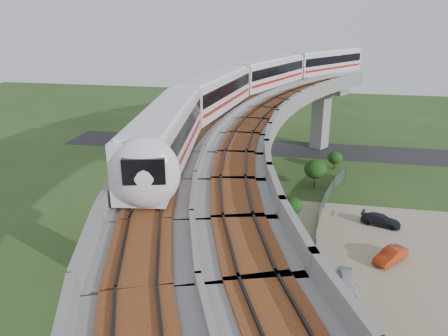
{
  "coord_description": "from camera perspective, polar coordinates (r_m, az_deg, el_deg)",
  "views": [
    {
      "loc": [
        7.03,
        -33.54,
        19.74
      ],
      "look_at": [
        0.63,
        -0.42,
        7.5
      ],
      "focal_mm": 35.0,
      "sensor_mm": 36.0,
      "label": 1
    }
  ],
  "objects": [
    {
      "name": "viaduct",
      "position": [
        35.34,
        5.26,
        2.26
      ],
      "size": [
        19.58,
        73.98,
        11.4
      ],
      "color": "#99968E",
      "rests_on": "ground"
    },
    {
      "name": "car_dark",
      "position": [
        45.22,
        19.79,
        -6.4
      ],
      "size": [
        4.0,
        2.54,
        1.08
      ],
      "primitive_type": "imported",
      "rotation": [
        0.0,
        0.0,
        1.27
      ],
      "color": "black",
      "rests_on": "dirt_lot"
    },
    {
      "name": "fence",
      "position": [
        38.64,
        13.75,
        -10.13
      ],
      "size": [
        3.87,
        38.73,
        1.5
      ],
      "color": "#2D382D",
      "rests_on": "ground"
    },
    {
      "name": "tree_4",
      "position": [
        28.76,
        8.83,
        -17.5
      ],
      "size": [
        1.98,
        1.98,
        3.22
      ],
      "color": "#382314",
      "rests_on": "ground"
    },
    {
      "name": "tree_3",
      "position": [
        35.97,
        9.31,
        -8.98
      ],
      "size": [
        2.45,
        2.45,
        3.55
      ],
      "color": "#382314",
      "rests_on": "ground"
    },
    {
      "name": "car_red",
      "position": [
        39.32,
        20.94,
        -10.61
      ],
      "size": [
        3.23,
        3.48,
        1.16
      ],
      "primitive_type": "imported",
      "rotation": [
        0.0,
        0.0,
        -0.71
      ],
      "color": "#AF2F10",
      "rests_on": "dirt_lot"
    },
    {
      "name": "car_white",
      "position": [
        34.93,
        15.79,
        -14.06
      ],
      "size": [
        1.56,
        3.58,
        1.2
      ],
      "primitive_type": "imported",
      "rotation": [
        0.0,
        0.0,
        0.04
      ],
      "color": "silver",
      "rests_on": "dirt_lot"
    },
    {
      "name": "tree_0",
      "position": [
        58.8,
        14.3,
        1.29
      ],
      "size": [
        1.95,
        1.95,
        2.39
      ],
      "color": "#382314",
      "rests_on": "ground"
    },
    {
      "name": "tree_2",
      "position": [
        42.83,
        9.01,
        -4.88
      ],
      "size": [
        1.88,
        1.88,
        2.74
      ],
      "color": "#382314",
      "rests_on": "ground"
    },
    {
      "name": "dirt_lot",
      "position": [
        37.84,
        20.35,
        -12.87
      ],
      "size": [
        18.0,
        26.0,
        0.04
      ],
      "primitive_type": "cube",
      "color": "gray",
      "rests_on": "ground"
    },
    {
      "name": "ground",
      "position": [
        39.55,
        -0.79,
        -10.0
      ],
      "size": [
        160.0,
        160.0,
        0.0
      ],
      "primitive_type": "plane",
      "color": "#2C451B",
      "rests_on": "ground"
    },
    {
      "name": "tree_1",
      "position": [
        51.9,
        11.85,
        -0.13
      ],
      "size": [
        2.63,
        2.63,
        3.42
      ],
      "color": "#382314",
      "rests_on": "ground"
    },
    {
      "name": "asphalt_road",
      "position": [
        66.9,
        4.43,
        2.74
      ],
      "size": [
        60.0,
        8.0,
        0.03
      ],
      "primitive_type": "cube",
      "color": "#232326",
      "rests_on": "ground"
    },
    {
      "name": "metro_train",
      "position": [
        48.28,
        4.91,
        11.02
      ],
      "size": [
        19.01,
        59.59,
        3.64
      ],
      "color": "white",
      "rests_on": "ground"
    }
  ]
}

